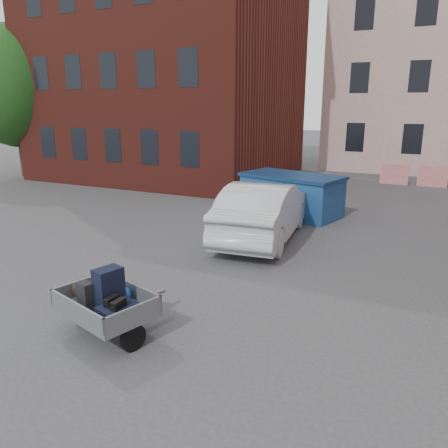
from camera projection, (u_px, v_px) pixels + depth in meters
The scene contains 8 objects.
ground at pixel (207, 284), 9.52m from camera, with size 120.00×120.00×0.00m, color #38383A.
building_brick at pixel (169, 41), 22.74m from camera, with size 12.00×10.00×14.00m, color #591E16.
far_building at pixel (116, 102), 35.95m from camera, with size 6.00×6.00×8.00m, color maroon.
tree at pixel (14, 77), 22.67m from camera, with size 5.28×5.28×8.30m.
barriers at pixel (433, 176), 20.68m from camera, with size 4.70×0.18×1.00m.
trailer at pixel (105, 302), 7.27m from camera, with size 1.85×1.96×1.20m.
dumpster at pixel (291, 195), 15.36m from camera, with size 3.77×2.59×1.44m.
silver_car at pixel (264, 211), 12.59m from camera, with size 1.76×5.04×1.66m, color silver.
Camera 1 is at (4.17, -7.80, 3.78)m, focal length 35.00 mm.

